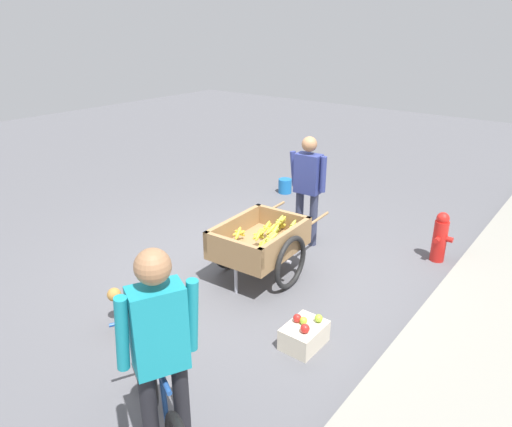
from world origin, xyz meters
TOP-DOWN VIEW (x-y plane):
  - ground_plane at (0.00, 0.00)m, footprint 24.00×24.00m
  - fruit_cart at (0.20, 0.26)m, footprint 1.69×0.97m
  - vendor_person at (-0.94, 0.18)m, footprint 0.22×0.55m
  - bicycle at (2.61, 1.21)m, footprint 0.80×1.52m
  - cyclist_person at (2.68, 1.35)m, footprint 0.47×0.33m
  - dog at (1.81, -0.11)m, footprint 0.29×0.66m
  - fire_hydrant at (-1.55, 1.82)m, footprint 0.25×0.25m
  - plastic_bucket at (-2.49, -1.24)m, footprint 0.24×0.24m
  - apple_crate at (1.00, 1.40)m, footprint 0.44×0.32m

SIDE VIEW (x-z plane):
  - ground_plane at x=0.00m, z-range 0.00..0.00m
  - apple_crate at x=1.00m, z-range -0.03..0.27m
  - plastic_bucket at x=-2.49m, z-range 0.00..0.26m
  - dog at x=1.81m, z-range 0.07..0.47m
  - fire_hydrant at x=-1.55m, z-range 0.00..0.67m
  - bicycle at x=2.61m, z-range -0.07..0.78m
  - fruit_cart at x=0.20m, z-range 0.08..0.80m
  - vendor_person at x=-0.94m, z-range 0.14..1.66m
  - cyclist_person at x=2.68m, z-range 0.17..1.84m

